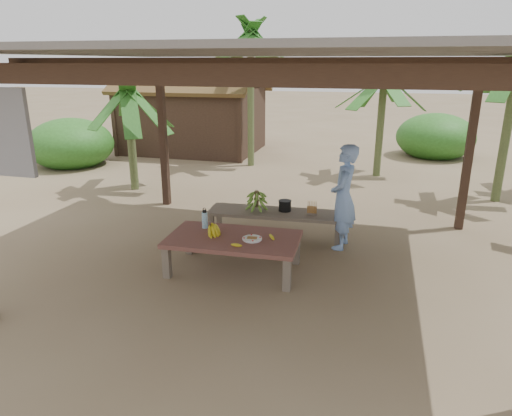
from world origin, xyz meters
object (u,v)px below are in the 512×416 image
(cooking_pot, at_px, (285,206))
(water_flask, at_px, (205,219))
(bench, at_px, (275,215))
(ripe_banana_bunch, at_px, (210,229))
(woman, at_px, (343,197))
(plate, at_px, (252,239))
(work_table, at_px, (233,241))

(cooking_pot, bearing_deg, water_flask, -127.29)
(bench, relative_size, ripe_banana_bunch, 7.74)
(woman, bearing_deg, plate, -35.50)
(plate, distance_m, cooking_pot, 1.52)
(work_table, xyz_separation_m, plate, (0.28, -0.04, 0.08))
(ripe_banana_bunch, distance_m, plate, 0.62)
(bench, relative_size, water_flask, 7.24)
(cooking_pot, relative_size, woman, 0.12)
(plate, bearing_deg, ripe_banana_bunch, 176.32)
(work_table, bearing_deg, ripe_banana_bunch, 178.71)
(bench, height_order, ripe_banana_bunch, ripe_banana_bunch)
(work_table, xyz_separation_m, ripe_banana_bunch, (-0.34, -0.00, 0.15))
(work_table, relative_size, woman, 1.12)
(ripe_banana_bunch, xyz_separation_m, woman, (1.72, 1.26, 0.23))
(work_table, bearing_deg, plate, -11.07)
(ripe_banana_bunch, distance_m, water_flask, 0.30)
(work_table, distance_m, bench, 1.42)
(work_table, relative_size, ripe_banana_bunch, 6.36)
(bench, bearing_deg, cooking_pot, 24.32)
(plate, height_order, cooking_pot, cooking_pot)
(bench, distance_m, plate, 1.44)
(work_table, height_order, woman, woman)
(bench, height_order, water_flask, water_flask)
(plate, height_order, water_flask, water_flask)
(ripe_banana_bunch, bearing_deg, water_flask, 124.80)
(work_table, height_order, water_flask, water_flask)
(ripe_banana_bunch, relative_size, water_flask, 0.94)
(plate, bearing_deg, cooking_pot, 84.62)
(ripe_banana_bunch, xyz_separation_m, plate, (0.62, -0.04, -0.07))
(bench, relative_size, woman, 1.36)
(work_table, bearing_deg, water_flask, 152.58)
(bench, xyz_separation_m, woman, (1.10, -0.13, 0.42))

